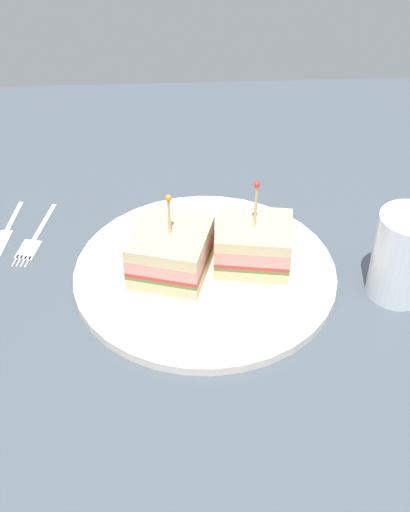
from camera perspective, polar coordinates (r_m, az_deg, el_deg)
The scene contains 7 objects.
ground_plane at distance 78.55cm, azimuth 0.00°, elevation -2.27°, with size 100.52×100.52×2.00cm, color #4C5660.
plate at distance 77.55cm, azimuth 0.00°, elevation -1.44°, with size 29.39×29.39×1.02cm, color silver.
sandwich_half_front at distance 75.25cm, azimuth -2.85°, elevation 0.17°, with size 10.26×9.99×10.22cm.
sandwich_half_back at distance 76.85cm, azimuth 4.03°, elevation 1.01°, with size 8.35×9.23×10.83cm.
drink_glass at distance 76.19cm, azimuth 16.00°, elevation -0.35°, with size 6.60×6.60×10.04cm.
fork at distance 85.20cm, azimuth -14.02°, elevation 1.21°, with size 12.53×3.80×0.35cm.
knife at distance 86.88cm, azimuth -16.29°, elevation 1.57°, with size 13.06×2.80×0.35cm.
Camera 1 is at (-58.73, 2.99, 51.08)cm, focal length 48.43 mm.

